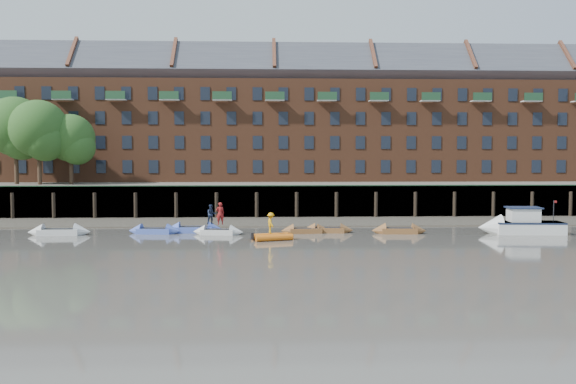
{
  "coord_description": "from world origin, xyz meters",
  "views": [
    {
      "loc": [
        -1.35,
        -38.91,
        6.19
      ],
      "look_at": [
        0.73,
        12.0,
        3.2
      ],
      "focal_mm": 38.0,
      "sensor_mm": 36.0,
      "label": 1
    }
  ],
  "objects": [
    {
      "name": "rowboat_3",
      "position": [
        -4.94,
        9.26,
        0.21
      ],
      "size": [
        4.18,
        1.8,
        1.17
      ],
      "rotation": [
        0.0,
        0.0,
        -0.16
      ],
      "color": "silver",
      "rests_on": "ground"
    },
    {
      "name": "rowboat_2",
      "position": [
        -6.98,
        10.64,
        0.24
      ],
      "size": [
        4.69,
        1.39,
        1.36
      ],
      "rotation": [
        0.0,
        0.0,
        -0.01
      ],
      "color": "#4962C2",
      "rests_on": "ground"
    },
    {
      "name": "rowboat_1",
      "position": [
        -10.08,
        10.04,
        0.22
      ],
      "size": [
        4.33,
        1.72,
        1.22
      ],
      "rotation": [
        0.0,
        0.0,
        -0.12
      ],
      "color": "#4962C2",
      "rests_on": "ground"
    },
    {
      "name": "apartment_terrace",
      "position": [
        -0.0,
        36.99,
        12.82
      ],
      "size": [
        80.6,
        15.56,
        20.98
      ],
      "color": "brown",
      "rests_on": "bank_terrace"
    },
    {
      "name": "person_rower_b",
      "position": [
        -5.48,
        9.46,
        1.58
      ],
      "size": [
        0.91,
        0.8,
        1.59
      ],
      "primitive_type": "imported",
      "rotation": [
        0.0,
        0.0,
        0.29
      ],
      "color": "#19233F",
      "rests_on": "rowboat_3"
    },
    {
      "name": "rowboat_0",
      "position": [
        -17.42,
        9.41,
        0.25
      ],
      "size": [
        4.89,
        1.63,
        1.4
      ],
      "rotation": [
        0.0,
        0.0,
        0.05
      ],
      "color": "silver",
      "rests_on": "ground"
    },
    {
      "name": "person_rower_a",
      "position": [
        -4.76,
        9.18,
        1.68
      ],
      "size": [
        0.72,
        0.55,
        1.77
      ],
      "primitive_type": "imported",
      "rotation": [
        0.0,
        0.0,
        3.35
      ],
      "color": "maroon",
      "rests_on": "rowboat_3"
    },
    {
      "name": "foreshore",
      "position": [
        0.0,
        18.0,
        0.0
      ],
      "size": [
        110.0,
        8.0,
        0.5
      ],
      "primitive_type": "cube",
      "color": "#3D382F",
      "rests_on": "ground"
    },
    {
      "name": "tree_cluster",
      "position": [
        -25.62,
        27.35,
        9.0
      ],
      "size": [
        11.76,
        7.74,
        9.4
      ],
      "color": "#3A281C",
      "rests_on": "bank_terrace"
    },
    {
      "name": "mud_band",
      "position": [
        0.0,
        14.6,
        0.0
      ],
      "size": [
        110.0,
        1.6,
        0.1
      ],
      "primitive_type": "cube",
      "color": "#4C4336",
      "rests_on": "ground"
    },
    {
      "name": "rowboat_5",
      "position": [
        3.89,
        10.13,
        0.21
      ],
      "size": [
        4.23,
        1.64,
        1.2
      ],
      "rotation": [
        0.0,
        0.0,
        -0.11
      ],
      "color": "brown",
      "rests_on": "ground"
    },
    {
      "name": "ground",
      "position": [
        0.0,
        0.0,
        0.0
      ],
      "size": [
        220.0,
        220.0,
        0.0
      ],
      "primitive_type": "plane",
      "color": "#5A564F",
      "rests_on": "ground"
    },
    {
      "name": "person_rib_crew",
      "position": [
        -0.79,
        5.78,
        1.28
      ],
      "size": [
        0.78,
        1.11,
        1.55
      ],
      "primitive_type": "imported",
      "rotation": [
        0.0,
        0.0,
        1.79
      ],
      "color": "orange",
      "rests_on": "rib_tender"
    },
    {
      "name": "rowboat_6",
      "position": [
        9.55,
        9.32,
        0.22
      ],
      "size": [
        4.45,
        1.55,
        1.27
      ],
      "rotation": [
        0.0,
        0.0,
        -0.06
      ],
      "color": "brown",
      "rests_on": "ground"
    },
    {
      "name": "rowboat_4",
      "position": [
        2.05,
        9.82,
        0.21
      ],
      "size": [
        4.06,
        1.41,
        1.16
      ],
      "rotation": [
        0.0,
        0.0,
        0.06
      ],
      "color": "brown",
      "rests_on": "ground"
    },
    {
      "name": "rib_tender",
      "position": [
        -0.57,
        5.89,
        0.23
      ],
      "size": [
        3.16,
        2.22,
        0.53
      ],
      "rotation": [
        0.0,
        0.0,
        0.3
      ],
      "color": "orange",
      "rests_on": "ground"
    },
    {
      "name": "bank_terrace",
      "position": [
        0.0,
        36.0,
        1.6
      ],
      "size": [
        110.0,
        28.0,
        3.2
      ],
      "primitive_type": "cube",
      "color": "#5E594D",
      "rests_on": "ground"
    },
    {
      "name": "river_wall",
      "position": [
        -0.0,
        22.38,
        1.59
      ],
      "size": [
        110.0,
        1.23,
        3.3
      ],
      "color": "#2D2A26",
      "rests_on": "ground"
    },
    {
      "name": "motor_launch",
      "position": [
        18.78,
        8.8,
        0.7
      ],
      "size": [
        6.8,
        2.72,
        2.74
      ],
      "rotation": [
        0.0,
        0.0,
        3.06
      ],
      "color": "silver",
      "rests_on": "ground"
    }
  ]
}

